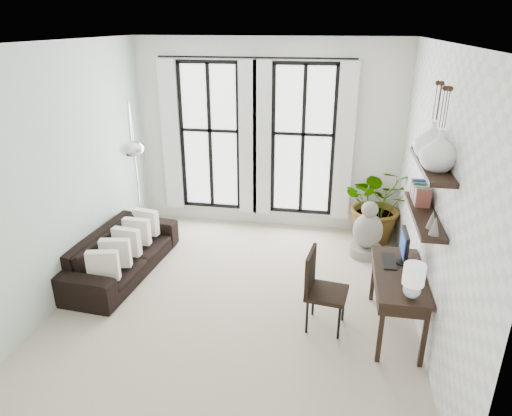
% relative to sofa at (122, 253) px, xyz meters
% --- Properties ---
extents(floor, '(5.00, 5.00, 0.00)m').
position_rel_sofa_xyz_m(floor, '(1.80, -0.40, -0.31)').
color(floor, '#BDAC96').
rests_on(floor, ground).
extents(ceiling, '(5.00, 5.00, 0.00)m').
position_rel_sofa_xyz_m(ceiling, '(1.80, -0.40, 2.89)').
color(ceiling, white).
rests_on(ceiling, wall_back).
extents(wall_left, '(0.00, 5.00, 5.00)m').
position_rel_sofa_xyz_m(wall_left, '(-0.45, -0.40, 1.29)').
color(wall_left, silver).
rests_on(wall_left, floor).
extents(wall_right, '(0.00, 5.00, 5.00)m').
position_rel_sofa_xyz_m(wall_right, '(4.05, -0.40, 1.29)').
color(wall_right, white).
rests_on(wall_right, floor).
extents(wall_back, '(4.50, 0.00, 4.50)m').
position_rel_sofa_xyz_m(wall_back, '(1.80, 2.10, 1.29)').
color(wall_back, white).
rests_on(wall_back, floor).
extents(windows, '(3.26, 0.13, 2.65)m').
position_rel_sofa_xyz_m(windows, '(1.60, 2.03, 1.25)').
color(windows, white).
rests_on(windows, wall_back).
extents(wall_shelves, '(0.25, 1.30, 0.60)m').
position_rel_sofa_xyz_m(wall_shelves, '(3.91, -0.68, 1.42)').
color(wall_shelves, black).
rests_on(wall_shelves, wall_right).
extents(sofa, '(1.00, 2.19, 0.62)m').
position_rel_sofa_xyz_m(sofa, '(0.00, 0.00, 0.00)').
color(sofa, black).
rests_on(sofa, floor).
extents(throw_pillows, '(0.40, 1.52, 0.40)m').
position_rel_sofa_xyz_m(throw_pillows, '(0.10, 0.00, 0.19)').
color(throw_pillows, white).
rests_on(throw_pillows, sofa).
extents(plant, '(1.35, 1.22, 1.32)m').
position_rel_sofa_xyz_m(plant, '(3.70, 1.75, 0.35)').
color(plant, '#2D7228').
rests_on(plant, floor).
extents(desk, '(0.55, 1.30, 1.16)m').
position_rel_sofa_xyz_m(desk, '(3.75, -0.77, 0.41)').
color(desk, black).
rests_on(desk, floor).
extents(desk_chair, '(0.52, 0.52, 0.98)m').
position_rel_sofa_xyz_m(desk_chair, '(2.86, -0.78, 0.25)').
color(desk_chair, black).
rests_on(desk_chair, floor).
extents(arc_lamp, '(0.74, 1.25, 2.40)m').
position_rel_sofa_xyz_m(arc_lamp, '(0.10, 0.50, 1.53)').
color(arc_lamp, silver).
rests_on(arc_lamp, floor).
extents(buddha, '(0.50, 0.50, 0.91)m').
position_rel_sofa_xyz_m(buddha, '(3.51, 1.14, 0.07)').
color(buddha, gray).
rests_on(buddha, floor).
extents(vase_a, '(0.37, 0.37, 0.38)m').
position_rel_sofa_xyz_m(vase_a, '(3.91, -0.97, 1.95)').
color(vase_a, white).
rests_on(vase_a, shelf_upper).
extents(vase_b, '(0.37, 0.37, 0.38)m').
position_rel_sofa_xyz_m(vase_b, '(3.91, -0.57, 1.95)').
color(vase_b, white).
rests_on(vase_b, shelf_upper).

